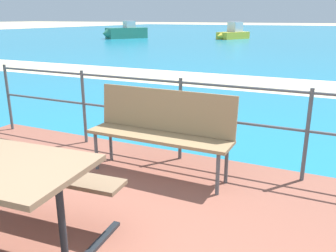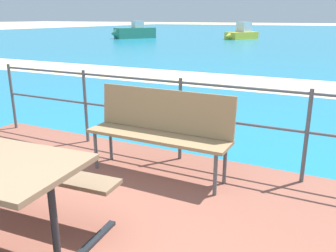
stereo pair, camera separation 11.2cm
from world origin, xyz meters
name	(u,v)px [view 2 (the right image)]	position (x,y,z in m)	size (l,w,h in m)	color
sea_water	(333,35)	(0.00, 40.00, 0.01)	(90.00, 90.00, 0.01)	teal
beach_strip	(273,85)	(0.00, 8.52, 0.01)	(54.00, 2.52, 0.01)	beige
park_bench	(161,125)	(-0.02, 1.90, 0.64)	(1.65, 0.43, 0.96)	#8C704C
railing_fence	(180,109)	(0.00, 2.39, 0.72)	(5.94, 0.04, 1.04)	#4C5156
boat_near	(242,33)	(-6.63, 29.05, 0.47)	(2.34, 3.50, 1.39)	yellow
boat_mid	(134,32)	(-15.31, 25.81, 0.52)	(2.90, 4.02, 1.47)	#338466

